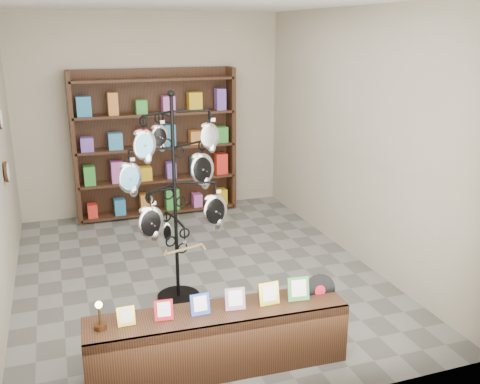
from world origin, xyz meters
The scene contains 6 objects.
ground centered at (0.00, 0.00, 0.00)m, with size 5.00×5.00×0.00m, color slate.
room_envelope centered at (0.00, 0.00, 1.85)m, with size 5.00×5.00×5.00m.
display_tree centered at (-0.33, -0.52, 1.27)m, with size 1.13×1.10×2.19m.
front_shelf centered at (-0.29, -1.83, 0.27)m, with size 2.17×0.54×0.76m.
back_shelving centered at (0.00, 2.30, 1.03)m, with size 2.42×0.36×2.20m.
wall_clocks centered at (-1.97, 0.80, 1.50)m, with size 0.03×0.24×0.84m.
Camera 1 is at (-1.40, -5.56, 2.72)m, focal length 40.00 mm.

